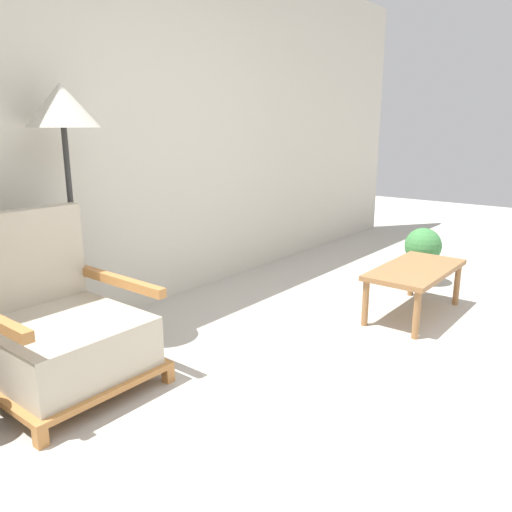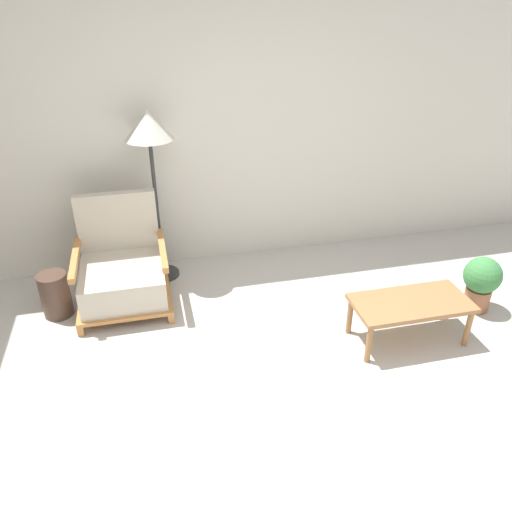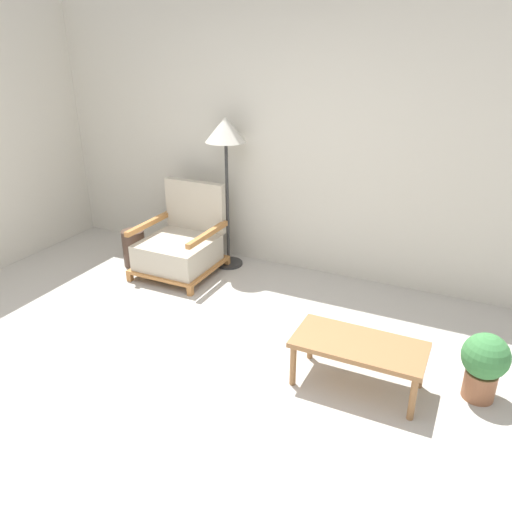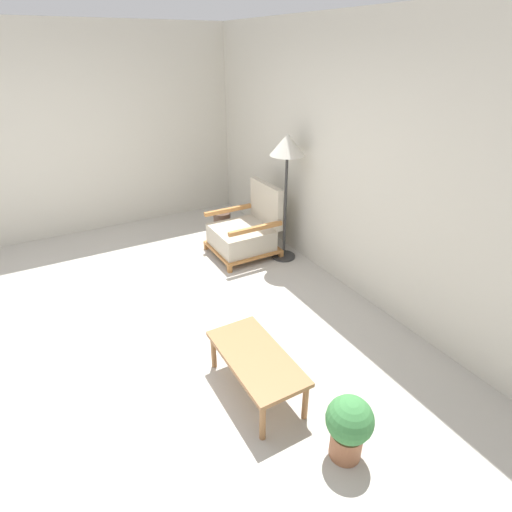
{
  "view_description": "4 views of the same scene",
  "coord_description": "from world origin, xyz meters",
  "px_view_note": "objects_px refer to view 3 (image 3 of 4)",
  "views": [
    {
      "loc": [
        -2.16,
        -0.47,
        1.3
      ],
      "look_at": [
        0.12,
        1.35,
        0.55
      ],
      "focal_mm": 35.0,
      "sensor_mm": 36.0,
      "label": 1
    },
    {
      "loc": [
        -0.67,
        -1.98,
        2.47
      ],
      "look_at": [
        0.12,
        1.35,
        0.55
      ],
      "focal_mm": 35.0,
      "sensor_mm": 36.0,
      "label": 2
    },
    {
      "loc": [
        1.77,
        -2.09,
        2.23
      ],
      "look_at": [
        0.12,
        1.35,
        0.55
      ],
      "focal_mm": 35.0,
      "sensor_mm": 36.0,
      "label": 3
    },
    {
      "loc": [
        3.17,
        -0.37,
        2.4
      ],
      "look_at": [
        0.12,
        1.35,
        0.55
      ],
      "focal_mm": 28.0,
      "sensor_mm": 36.0,
      "label": 4
    }
  ],
  "objects_px": {
    "coffee_table": "(359,348)",
    "potted_plant": "(484,363)",
    "floor_lamp": "(226,139)",
    "armchair": "(181,245)",
    "vase": "(134,248)"
  },
  "relations": [
    {
      "from": "armchair",
      "to": "floor_lamp",
      "type": "bearing_deg",
      "value": 46.35
    },
    {
      "from": "vase",
      "to": "potted_plant",
      "type": "distance_m",
      "value": 3.51
    },
    {
      "from": "armchair",
      "to": "vase",
      "type": "xyz_separation_m",
      "value": [
        -0.55,
        -0.07,
        -0.1
      ]
    },
    {
      "from": "floor_lamp",
      "to": "armchair",
      "type": "bearing_deg",
      "value": -133.65
    },
    {
      "from": "coffee_table",
      "to": "potted_plant",
      "type": "xyz_separation_m",
      "value": [
        0.78,
        0.24,
        -0.03
      ]
    },
    {
      "from": "vase",
      "to": "coffee_table",
      "type": "bearing_deg",
      "value": -19.96
    },
    {
      "from": "potted_plant",
      "to": "vase",
      "type": "bearing_deg",
      "value": 168.02
    },
    {
      "from": "potted_plant",
      "to": "floor_lamp",
      "type": "bearing_deg",
      "value": 155.38
    },
    {
      "from": "coffee_table",
      "to": "vase",
      "type": "height_order",
      "value": "vase"
    },
    {
      "from": "coffee_table",
      "to": "vase",
      "type": "relative_size",
      "value": 2.31
    },
    {
      "from": "armchair",
      "to": "vase",
      "type": "bearing_deg",
      "value": -172.66
    },
    {
      "from": "armchair",
      "to": "coffee_table",
      "type": "relative_size",
      "value": 1.0
    },
    {
      "from": "coffee_table",
      "to": "potted_plant",
      "type": "height_order",
      "value": "potted_plant"
    },
    {
      "from": "floor_lamp",
      "to": "coffee_table",
      "type": "relative_size",
      "value": 1.74
    },
    {
      "from": "vase",
      "to": "floor_lamp",
      "type": "bearing_deg",
      "value": 25.86
    }
  ]
}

